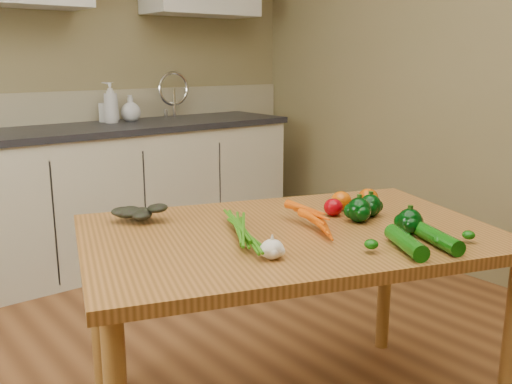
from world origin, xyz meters
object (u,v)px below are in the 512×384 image
at_px(carrot_bunch, 291,223).
at_px(zucchini_a, 437,238).
at_px(garlic_bulb, 272,249).
at_px(pepper_b, 370,206).
at_px(table, 290,253).
at_px(tomato_b, 341,201).
at_px(pepper_c, 410,221).
at_px(tomato_a, 333,207).
at_px(leafy_greens, 140,210).
at_px(zucchini_b, 406,242).
at_px(soap_bottle_c, 131,108).
at_px(tomato_c, 368,198).
at_px(soap_bottle_b, 108,108).
at_px(pepper_a, 359,210).
at_px(soap_bottle_a, 111,103).

relative_size(carrot_bunch, zucchini_a, 1.13).
relative_size(garlic_bulb, pepper_b, 0.85).
bearing_deg(table, tomato_b, 32.32).
xyz_separation_m(pepper_c, tomato_a, (-0.04, 0.31, -0.01)).
xyz_separation_m(leafy_greens, pepper_c, (0.65, -0.66, -0.01)).
xyz_separation_m(tomato_b, zucchini_b, (-0.20, -0.45, -0.01)).
xyz_separation_m(soap_bottle_c, leafy_greens, (-0.83, -1.74, -0.20)).
xyz_separation_m(table, tomato_c, (0.45, 0.04, 0.12)).
relative_size(garlic_bulb, zucchini_a, 0.31).
bearing_deg(soap_bottle_b, pepper_a, -117.17).
bearing_deg(tomato_b, tomato_a, -154.48).
distance_m(soap_bottle_b, soap_bottle_c, 0.15).
xyz_separation_m(soap_bottle_c, garlic_bulb, (-0.69, -2.31, -0.22)).
distance_m(garlic_bulb, zucchini_b, 0.41).
height_order(tomato_c, zucchini_a, tomato_c).
distance_m(table, soap_bottle_b, 2.21).
height_order(soap_bottle_a, tomato_a, soap_bottle_a).
distance_m(soap_bottle_b, pepper_a, 2.25).
bearing_deg(pepper_a, soap_bottle_b, 88.51).
height_order(soap_bottle_b, tomato_b, soap_bottle_b).
bearing_deg(garlic_bulb, pepper_a, 12.09).
bearing_deg(tomato_b, carrot_bunch, -163.91).
bearing_deg(table, soap_bottle_c, 96.83).
xyz_separation_m(garlic_bulb, pepper_c, (0.52, -0.09, 0.01)).
distance_m(table, leafy_greens, 0.55).
distance_m(tomato_a, zucchini_b, 0.43).
relative_size(soap_bottle_b, pepper_a, 2.13).
xyz_separation_m(pepper_c, zucchini_b, (-0.15, -0.10, -0.02)).
xyz_separation_m(leafy_greens, tomato_a, (0.61, -0.35, -0.02)).
bearing_deg(tomato_b, leafy_greens, 155.82).
relative_size(soap_bottle_a, carrot_bunch, 1.02).
relative_size(table, soap_bottle_b, 8.58).
bearing_deg(zucchini_b, garlic_bulb, 151.52).
distance_m(soap_bottle_b, leafy_greens, 1.91).
relative_size(soap_bottle_c, zucchini_b, 0.78).
xyz_separation_m(table, pepper_a, (0.26, -0.08, 0.13)).
height_order(tomato_a, zucchini_b, tomato_a).
height_order(table, zucchini_a, zucchini_a).
relative_size(carrot_bunch, tomato_b, 3.22).
relative_size(tomato_a, zucchini_a, 0.32).
height_order(carrot_bunch, zucchini_a, carrot_bunch).
distance_m(soap_bottle_a, pepper_c, 2.38).
height_order(soap_bottle_a, carrot_bunch, soap_bottle_a).
bearing_deg(soap_bottle_c, tomato_c, -32.62).
bearing_deg(pepper_a, zucchini_a, -91.59).
height_order(carrot_bunch, tomato_c, tomato_c).
bearing_deg(soap_bottle_c, tomato_b, -35.86).
height_order(pepper_a, pepper_c, pepper_a).
distance_m(carrot_bunch, leafy_greens, 0.54).
height_order(tomato_a, tomato_b, tomato_b).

